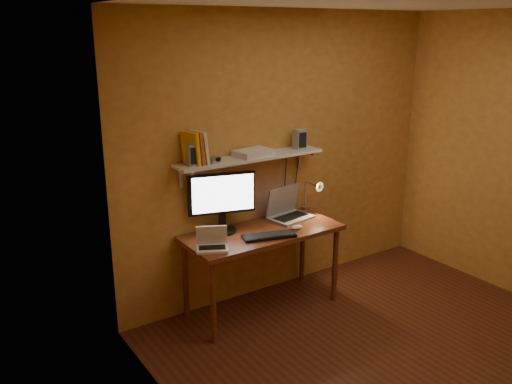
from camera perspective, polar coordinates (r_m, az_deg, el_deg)
room at (r=3.93m, az=17.12°, el=-0.64°), size 3.44×3.24×2.64m
desk at (r=4.73m, az=0.72°, el=-5.06°), size 1.40×0.60×0.75m
wall_shelf at (r=4.67m, az=-0.60°, el=3.60°), size 1.40×0.25×0.21m
monitor at (r=4.59m, az=-3.62°, el=-0.76°), size 0.57×0.30×0.52m
laptop at (r=5.01m, az=3.30°, el=-1.86°), size 0.43×0.34×0.29m
netbook at (r=4.33m, az=-4.66°, el=-5.31°), size 0.30×0.27×0.19m
keyboard at (r=4.55m, az=1.38°, el=-4.66°), size 0.47×0.27×0.02m
mouse at (r=4.74m, az=4.31°, el=-3.72°), size 0.11×0.08×0.03m
desk_lamp at (r=5.11m, az=6.04°, el=0.01°), size 0.09×0.23×0.38m
speaker_left at (r=4.37m, az=-6.63°, el=3.94°), size 0.11×0.11×0.17m
speaker_right at (r=4.96m, az=4.61°, el=5.57°), size 0.10×0.10×0.18m
books at (r=4.39m, az=-6.44°, el=4.64°), size 0.18×0.19×0.27m
shelf_camera at (r=4.43m, az=-4.18°, el=3.48°), size 0.12×0.07×0.07m
router at (r=4.68m, az=-0.28°, el=4.16°), size 0.34×0.25×0.05m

